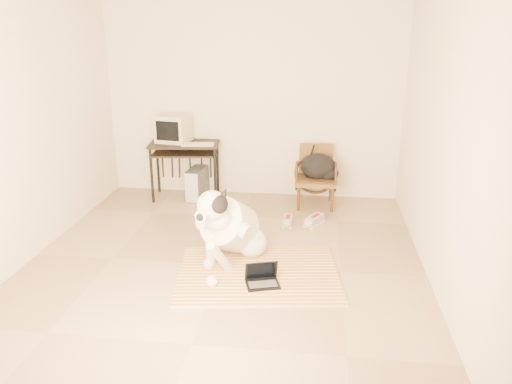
% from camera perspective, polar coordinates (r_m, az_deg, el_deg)
% --- Properties ---
extents(floor, '(4.50, 4.50, 0.00)m').
position_cam_1_polar(floor, '(5.11, -3.73, -8.32)').
color(floor, '#9A7D5E').
rests_on(floor, ground).
extents(wall_back, '(4.50, 0.00, 4.50)m').
position_cam_1_polar(wall_back, '(6.83, -0.42, 10.68)').
color(wall_back, beige).
rests_on(wall_back, floor).
extents(wall_front, '(4.50, 0.00, 4.50)m').
position_cam_1_polar(wall_front, '(2.57, -13.72, -4.27)').
color(wall_front, beige).
rests_on(wall_front, floor).
extents(wall_left, '(0.00, 4.50, 4.50)m').
position_cam_1_polar(wall_left, '(5.40, -25.55, 6.58)').
color(wall_left, beige).
rests_on(wall_left, floor).
extents(wall_right, '(0.00, 4.50, 4.50)m').
position_cam_1_polar(wall_right, '(4.69, 20.76, 5.57)').
color(wall_right, beige).
rests_on(wall_right, floor).
extents(rug, '(1.70, 1.39, 0.02)m').
position_cam_1_polar(rug, '(4.91, 0.27, -9.36)').
color(rug, orange).
rests_on(rug, floor).
extents(dog, '(0.69, 1.26, 0.92)m').
position_cam_1_polar(dog, '(5.04, -3.01, -4.11)').
color(dog, silver).
rests_on(dog, rug).
extents(laptop, '(0.35, 0.30, 0.21)m').
position_cam_1_polar(laptop, '(4.70, 0.70, -9.86)').
color(laptop, black).
rests_on(laptop, rug).
extents(computer_desk, '(0.99, 0.62, 0.78)m').
position_cam_1_polar(computer_desk, '(6.85, -8.19, 4.67)').
color(computer_desk, black).
rests_on(computer_desk, floor).
extents(crt_monitor, '(0.46, 0.45, 0.37)m').
position_cam_1_polar(crt_monitor, '(6.90, -9.41, 7.21)').
color(crt_monitor, '#BEB295').
rests_on(crt_monitor, computer_desk).
extents(desk_keyboard, '(0.44, 0.21, 0.03)m').
position_cam_1_polar(desk_keyboard, '(6.67, -6.66, 5.44)').
color(desk_keyboard, '#BEB295').
rests_on(desk_keyboard, computer_desk).
extents(pc_tower, '(0.24, 0.47, 0.42)m').
position_cam_1_polar(pc_tower, '(6.93, -6.76, 0.98)').
color(pc_tower, '#454547').
rests_on(pc_tower, floor).
extents(rattan_chair, '(0.53, 0.52, 0.79)m').
position_cam_1_polar(rattan_chair, '(6.64, 6.82, 1.84)').
color(rattan_chair, brown).
rests_on(rattan_chair, floor).
extents(backpack, '(0.50, 0.38, 0.34)m').
position_cam_1_polar(backpack, '(6.56, 7.33, 2.74)').
color(backpack, black).
rests_on(backpack, rattan_chair).
extents(sneaker_left, '(0.12, 0.28, 0.10)m').
position_cam_1_polar(sneaker_left, '(6.05, 3.65, -3.35)').
color(sneaker_left, silver).
rests_on(sneaker_left, floor).
extents(sneaker_right, '(0.26, 0.33, 0.11)m').
position_cam_1_polar(sneaker_right, '(6.08, 6.67, -3.28)').
color(sneaker_right, silver).
rests_on(sneaker_right, floor).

